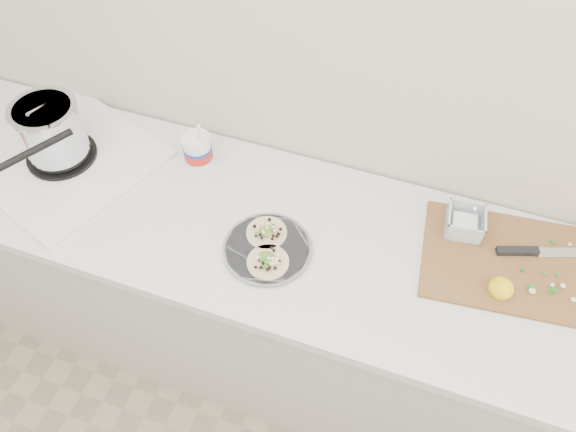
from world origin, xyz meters
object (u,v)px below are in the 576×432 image
(taco_plate, at_px, (267,247))
(tub, at_px, (198,148))
(stove, at_px, (55,140))
(cutboard, at_px, (508,255))

(taco_plate, height_order, tub, tub)
(stove, relative_size, taco_plate, 2.66)
(cutboard, bearing_deg, taco_plate, -169.11)
(stove, distance_m, cutboard, 1.48)
(stove, xyz_separation_m, taco_plate, (0.79, -0.12, -0.07))
(tub, distance_m, cutboard, 1.03)
(tub, bearing_deg, cutboard, -3.18)
(stove, xyz_separation_m, tub, (0.45, 0.15, -0.02))
(taco_plate, bearing_deg, tub, 142.55)
(taco_plate, height_order, cutboard, cutboard)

